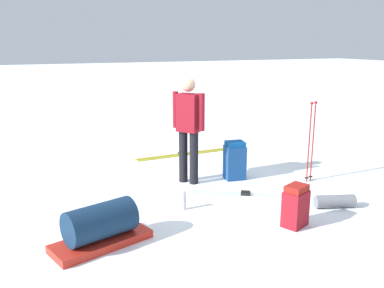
# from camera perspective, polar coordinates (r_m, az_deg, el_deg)

# --- Properties ---
(ground_plane) EXTENTS (80.00, 80.00, 0.00)m
(ground_plane) POSITION_cam_1_polar(r_m,az_deg,el_deg) (6.59, 0.00, -5.92)
(ground_plane) COLOR white
(skier_standing) EXTENTS (0.38, 0.48, 1.70)m
(skier_standing) POSITION_cam_1_polar(r_m,az_deg,el_deg) (6.56, -0.49, 2.63)
(skier_standing) COLOR black
(skier_standing) RESTS_ON ground_plane
(ski_pair_near) EXTENTS (1.96, 0.25, 0.05)m
(ski_pair_near) POSITION_cam_1_polar(r_m,az_deg,el_deg) (8.42, -1.30, -1.42)
(ski_pair_near) COLOR #AEA322
(ski_pair_near) RESTS_ON ground_plane
(ski_pair_far) EXTENTS (1.54, 1.05, 0.05)m
(ski_pair_far) POSITION_cam_1_polar(r_m,az_deg,el_deg) (6.29, 7.38, -6.91)
(ski_pair_far) COLOR silver
(ski_pair_far) RESTS_ON ground_plane
(backpack_large_dark) EXTENTS (0.37, 0.33, 0.53)m
(backpack_large_dark) POSITION_cam_1_polar(r_m,az_deg,el_deg) (5.33, 14.06, -8.30)
(backpack_large_dark) COLOR maroon
(backpack_large_dark) RESTS_ON ground_plane
(backpack_bright) EXTENTS (0.36, 0.33, 0.64)m
(backpack_bright) POSITION_cam_1_polar(r_m,az_deg,el_deg) (6.93, 5.89, -2.29)
(backpack_bright) COLOR navy
(backpack_bright) RESTS_ON ground_plane
(ski_poles_planted_near) EXTENTS (0.17, 0.10, 1.32)m
(ski_poles_planted_near) POSITION_cam_1_polar(r_m,az_deg,el_deg) (6.95, 16.10, 0.86)
(ski_poles_planted_near) COLOR maroon
(ski_poles_planted_near) RESTS_ON ground_plane
(gear_sled) EXTENTS (1.19, 0.76, 0.49)m
(gear_sled) POSITION_cam_1_polar(r_m,az_deg,el_deg) (4.83, -12.46, -11.04)
(gear_sled) COLOR red
(gear_sled) RESTS_ON ground_plane
(sleeping_mat_rolled) EXTENTS (0.58, 0.35, 0.18)m
(sleeping_mat_rolled) POSITION_cam_1_polar(r_m,az_deg,el_deg) (6.11, 19.07, -7.47)
(sleeping_mat_rolled) COLOR slate
(sleeping_mat_rolled) RESTS_ON ground_plane
(thermos_bottle) EXTENTS (0.07, 0.07, 0.26)m
(thermos_bottle) POSITION_cam_1_polar(r_m,az_deg,el_deg) (5.70, -1.16, -7.78)
(thermos_bottle) COLOR #B7B7C4
(thermos_bottle) RESTS_ON ground_plane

